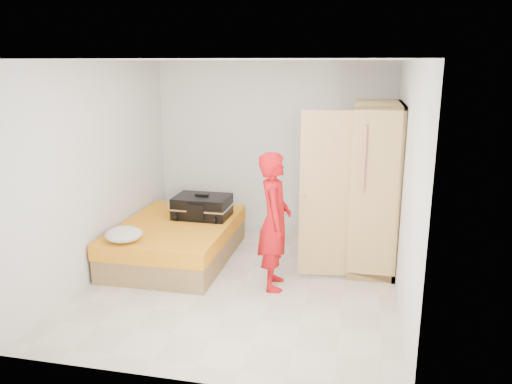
% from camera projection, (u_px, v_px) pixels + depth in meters
% --- Properties ---
extents(room, '(4.00, 4.02, 2.60)m').
position_uv_depth(room, '(243.00, 177.00, 5.72)').
color(room, beige).
rests_on(room, ground).
extents(bed, '(1.42, 2.02, 0.50)m').
position_uv_depth(bed, '(177.00, 241.00, 6.70)').
color(bed, '#9B7846').
rests_on(bed, ground).
extents(wardrobe, '(1.17, 1.27, 2.10)m').
position_uv_depth(wardrobe, '(370.00, 191.00, 6.31)').
color(wardrobe, tan).
rests_on(wardrobe, ground).
extents(person, '(0.47, 0.64, 1.61)m').
position_uv_depth(person, '(275.00, 221.00, 5.72)').
color(person, red).
rests_on(person, ground).
extents(suitcase, '(0.77, 0.58, 0.33)m').
position_uv_depth(suitcase, '(202.00, 207.00, 6.87)').
color(suitcase, black).
rests_on(suitcase, bed).
extents(round_cushion, '(0.44, 0.44, 0.17)m').
position_uv_depth(round_cushion, '(124.00, 234.00, 5.95)').
color(round_cushion, beige).
rests_on(round_cushion, bed).
extents(pillow, '(0.53, 0.29, 0.09)m').
position_uv_depth(pillow, '(187.00, 202.00, 7.46)').
color(pillow, beige).
rests_on(pillow, bed).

